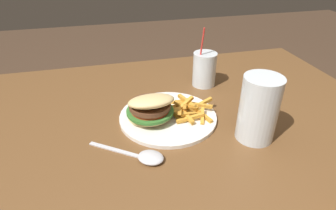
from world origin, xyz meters
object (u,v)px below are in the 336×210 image
Objects in this scene: meal_plate_near at (160,112)px; spoon at (148,157)px; beer_glass at (258,110)px; juice_glass at (204,70)px.

spoon is at bearing 66.68° from meal_plate_near.
beer_glass is at bearing 149.32° from meal_plate_near.
meal_plate_near is at bearing 43.27° from juice_glass.
juice_glass is at bearing 87.62° from spoon.
beer_glass reaches higher than spoon.
spoon is at bearing 52.06° from juice_glass.
meal_plate_near is at bearing 102.25° from spoon.
juice_glass reaches higher than spoon.
meal_plate_near is 1.55× the size of spoon.
juice_glass is at bearing -85.85° from beer_glass.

